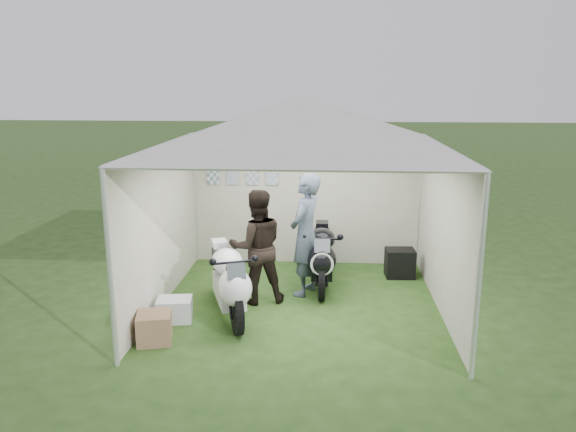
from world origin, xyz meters
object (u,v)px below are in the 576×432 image
Objects in this scene: crate_1 at (154,328)px; motorcycle_black at (322,255)px; person_dark_jacket at (257,247)px; person_blue_jacket at (305,235)px; motorcycle_white at (229,280)px; crate_0 at (175,310)px; canopy_tent at (301,127)px; paddock_stand at (322,261)px; equipment_box at (400,263)px.

motorcycle_black is at bearing 45.85° from crate_1.
person_dark_jacket is 0.90× the size of person_blue_jacket.
motorcycle_white is 0.84m from crate_0.
paddock_stand is at bearing 79.47° from canopy_tent.
crate_1 is at bearing -141.29° from equipment_box.
motorcycle_white reaches higher than crate_0.
canopy_tent reaches higher than paddock_stand.
person_blue_jacket reaches higher than paddock_stand.
crate_1 is at bearing -141.32° from canopy_tent.
motorcycle_black reaches higher than crate_1.
motorcycle_black is 1.02× the size of person_blue_jacket.
motorcycle_black is at bearing -161.09° from person_dark_jacket.
crate_1 is at bearing -96.73° from crate_0.
motorcycle_white is (-0.94, -0.56, -2.04)m from canopy_tent.
motorcycle_white is at bearing -119.87° from paddock_stand.
motorcycle_black is 4.05× the size of equipment_box.
paddock_stand is at bearing -138.07° from person_dark_jacket.
canopy_tent reaches higher than person_dark_jacket.
motorcycle_black is 4.10× the size of crate_0.
canopy_tent reaches higher than crate_1.
canopy_tent is 2.19m from motorcycle_black.
crate_0 is (-1.67, -0.74, -2.42)m from canopy_tent.
canopy_tent is 3.34× the size of person_dark_jacket.
motorcycle_black is 2.49m from crate_0.
crate_1 reaches higher than paddock_stand.
person_blue_jacket is at bearing -168.64° from person_dark_jacket.
canopy_tent is 3.03m from crate_0.
canopy_tent reaches higher than equipment_box.
motorcycle_white is at bearing -143.99° from equipment_box.
person_blue_jacket is at bearing -129.59° from motorcycle_black.
canopy_tent reaches higher than person_blue_jacket.
motorcycle_white is 4.49× the size of crate_1.
person_blue_jacket reaches higher than motorcycle_white.
crate_1 is (-0.08, -0.66, 0.03)m from crate_0.
person_dark_jacket is (-0.93, -1.56, 0.71)m from paddock_stand.
canopy_tent is at bearing -114.20° from motorcycle_black.
motorcycle_white is 1.79m from motorcycle_black.
motorcycle_black reaches higher than paddock_stand.
motorcycle_white is 1.11× the size of person_dark_jacket.
paddock_stand is 0.76× the size of crate_0.
motorcycle_white is at bearing 14.00° from crate_0.
motorcycle_white is 0.98× the size of motorcycle_black.
crate_0 is at bearing 19.32° from person_dark_jacket.
equipment_box reaches higher than paddock_stand.
person_dark_jacket is at bearing 36.67° from crate_0.
motorcycle_black is at bearing -89.08° from paddock_stand.
crate_0 is at bearing -148.19° from equipment_box.
person_dark_jacket is 1.47m from crate_0.
motorcycle_white is at bearing -149.14° from canopy_tent.
motorcycle_black is at bearing 26.35° from motorcycle_white.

